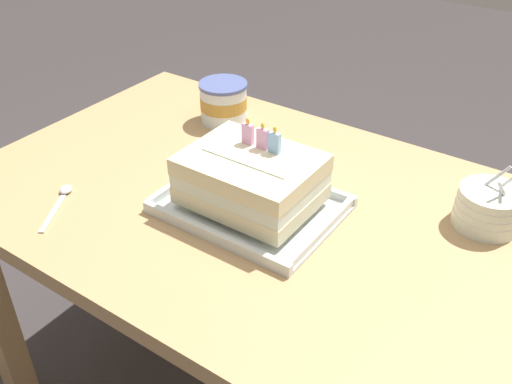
{
  "coord_description": "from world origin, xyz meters",
  "views": [
    {
      "loc": [
        0.52,
        -0.78,
        1.34
      ],
      "look_at": [
        -0.0,
        -0.02,
        0.72
      ],
      "focal_mm": 40.62,
      "sensor_mm": 36.0,
      "label": 1
    }
  ],
  "objects_px": {
    "foil_tray": "(250,206)",
    "serving_spoon_near_tray": "(62,196)",
    "ice_cream_tub": "(224,102)",
    "bowl_stack": "(488,208)",
    "birthday_cake": "(250,178)"
  },
  "relations": [
    {
      "from": "birthday_cake",
      "to": "serving_spoon_near_tray",
      "type": "height_order",
      "value": "birthday_cake"
    },
    {
      "from": "birthday_cake",
      "to": "bowl_stack",
      "type": "relative_size",
      "value": 1.99
    },
    {
      "from": "foil_tray",
      "to": "serving_spoon_near_tray",
      "type": "height_order",
      "value": "foil_tray"
    },
    {
      "from": "foil_tray",
      "to": "serving_spoon_near_tray",
      "type": "relative_size",
      "value": 2.37
    },
    {
      "from": "birthday_cake",
      "to": "ice_cream_tub",
      "type": "height_order",
      "value": "birthday_cake"
    },
    {
      "from": "ice_cream_tub",
      "to": "serving_spoon_near_tray",
      "type": "bearing_deg",
      "value": -97.45
    },
    {
      "from": "foil_tray",
      "to": "ice_cream_tub",
      "type": "distance_m",
      "value": 0.38
    },
    {
      "from": "ice_cream_tub",
      "to": "birthday_cake",
      "type": "bearing_deg",
      "value": -45.22
    },
    {
      "from": "birthday_cake",
      "to": "serving_spoon_near_tray",
      "type": "relative_size",
      "value": 1.75
    },
    {
      "from": "foil_tray",
      "to": "bowl_stack",
      "type": "xyz_separation_m",
      "value": [
        0.39,
        0.21,
        0.03
      ]
    },
    {
      "from": "bowl_stack",
      "to": "ice_cream_tub",
      "type": "distance_m",
      "value": 0.66
    },
    {
      "from": "foil_tray",
      "to": "ice_cream_tub",
      "type": "height_order",
      "value": "ice_cream_tub"
    },
    {
      "from": "serving_spoon_near_tray",
      "to": "foil_tray",
      "type": "bearing_deg",
      "value": 28.92
    },
    {
      "from": "foil_tray",
      "to": "birthday_cake",
      "type": "bearing_deg",
      "value": 90.0
    },
    {
      "from": "bowl_stack",
      "to": "ice_cream_tub",
      "type": "bearing_deg",
      "value": 174.62
    }
  ]
}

